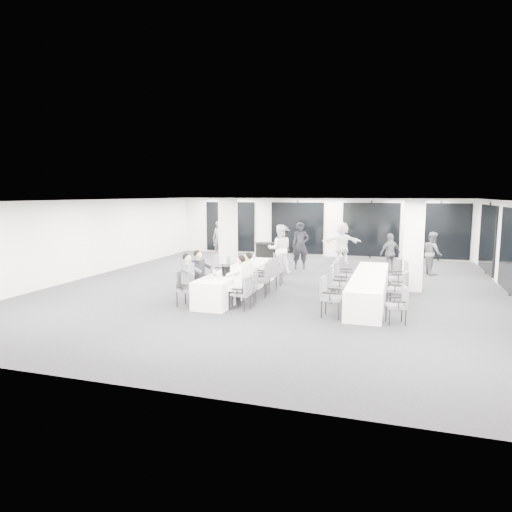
{
  "coord_description": "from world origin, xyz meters",
  "views": [
    {
      "loc": [
        3.76,
        -13.91,
        3.01
      ],
      "look_at": [
        -0.55,
        -0.2,
        1.04
      ],
      "focal_mm": 32.0,
      "sensor_mm": 36.0,
      "label": 1
    }
  ],
  "objects_px": {
    "chair_main_right_near": "(244,291)",
    "standing_guest_g": "(219,236)",
    "standing_guest_b": "(280,246)",
    "standing_guest_c": "(283,241)",
    "chair_side_left_near": "(329,294)",
    "ice_bucket_near": "(226,271)",
    "standing_guest_h": "(433,250)",
    "chair_main_left_fourth": "(221,269)",
    "standing_guest_a": "(300,243)",
    "standing_guest_d": "(390,251)",
    "chair_main_right_fourth": "(269,272)",
    "standing_guest_e": "(408,246)",
    "cocktail_table": "(265,257)",
    "chair_side_right_near": "(400,303)",
    "chair_main_left_mid": "(209,276)",
    "chair_main_right_mid": "(262,277)",
    "chair_main_left_near": "(185,286)",
    "chair_side_right_mid": "(400,287)",
    "banquet_table_side": "(369,288)",
    "chair_side_right_far": "(400,276)",
    "chair_main_right_far": "(277,268)",
    "ice_bucket_far": "(246,260)",
    "banquet_table_main": "(239,281)",
    "chair_side_left_far": "(343,273)",
    "chair_main_left_second": "(196,283)",
    "chair_side_left_mid": "(337,281)",
    "chair_main_left_far": "(232,267)",
    "chair_main_right_second": "(251,286)",
    "standing_guest_f": "(342,240)"
  },
  "relations": [
    {
      "from": "standing_guest_a",
      "to": "standing_guest_h",
      "type": "height_order",
      "value": "standing_guest_a"
    },
    {
      "from": "banquet_table_side",
      "to": "standing_guest_a",
      "type": "bearing_deg",
      "value": 121.36
    },
    {
      "from": "chair_main_left_near",
      "to": "standing_guest_h",
      "type": "distance_m",
      "value": 9.84
    },
    {
      "from": "chair_main_left_fourth",
      "to": "chair_side_right_mid",
      "type": "bearing_deg",
      "value": 74.6
    },
    {
      "from": "standing_guest_a",
      "to": "standing_guest_f",
      "type": "bearing_deg",
      "value": 36.48
    },
    {
      "from": "chair_side_right_near",
      "to": "standing_guest_h",
      "type": "xyz_separation_m",
      "value": [
        1.15,
        7.25,
        0.41
      ]
    },
    {
      "from": "chair_side_left_near",
      "to": "standing_guest_g",
      "type": "distance_m",
      "value": 11.59
    },
    {
      "from": "chair_side_right_far",
      "to": "standing_guest_c",
      "type": "relative_size",
      "value": 0.57
    },
    {
      "from": "standing_guest_a",
      "to": "standing_guest_d",
      "type": "height_order",
      "value": "standing_guest_a"
    },
    {
      "from": "standing_guest_b",
      "to": "standing_guest_c",
      "type": "relative_size",
      "value": 1.16
    },
    {
      "from": "chair_main_right_mid",
      "to": "chair_main_left_near",
      "type": "bearing_deg",
      "value": 124.52
    },
    {
      "from": "standing_guest_c",
      "to": "chair_main_left_fourth",
      "type": "bearing_deg",
      "value": 135.83
    },
    {
      "from": "cocktail_table",
      "to": "chair_main_left_mid",
      "type": "bearing_deg",
      "value": -95.63
    },
    {
      "from": "chair_main_right_mid",
      "to": "ice_bucket_far",
      "type": "xyz_separation_m",
      "value": [
        -0.93,
        1.33,
        0.28
      ]
    },
    {
      "from": "banquet_table_main",
      "to": "standing_guest_h",
      "type": "distance_m",
      "value": 7.86
    },
    {
      "from": "chair_side_left_mid",
      "to": "chair_side_right_near",
      "type": "distance_m",
      "value": 2.36
    },
    {
      "from": "chair_main_left_second",
      "to": "chair_main_right_far",
      "type": "distance_m",
      "value": 3.24
    },
    {
      "from": "cocktail_table",
      "to": "chair_main_left_mid",
      "type": "relative_size",
      "value": 1.22
    },
    {
      "from": "banquet_table_main",
      "to": "chair_side_right_far",
      "type": "xyz_separation_m",
      "value": [
        4.72,
        1.07,
        0.22
      ]
    },
    {
      "from": "chair_side_left_far",
      "to": "standing_guest_e",
      "type": "height_order",
      "value": "standing_guest_e"
    },
    {
      "from": "cocktail_table",
      "to": "ice_bucket_far",
      "type": "xyz_separation_m",
      "value": [
        0.3,
        -3.14,
        0.31
      ]
    },
    {
      "from": "cocktail_table",
      "to": "chair_side_right_near",
      "type": "distance_m",
      "value": 8.01
    },
    {
      "from": "chair_main_right_near",
      "to": "standing_guest_e",
      "type": "distance_m",
      "value": 9.17
    },
    {
      "from": "chair_main_right_mid",
      "to": "ice_bucket_far",
      "type": "distance_m",
      "value": 1.65
    },
    {
      "from": "chair_main_left_second",
      "to": "chair_side_right_far",
      "type": "bearing_deg",
      "value": 120.28
    },
    {
      "from": "chair_main_left_fourth",
      "to": "standing_guest_c",
      "type": "height_order",
      "value": "standing_guest_c"
    },
    {
      "from": "chair_side_left_near",
      "to": "ice_bucket_near",
      "type": "bearing_deg",
      "value": -97.86
    },
    {
      "from": "chair_main_right_mid",
      "to": "ice_bucket_near",
      "type": "bearing_deg",
      "value": 129.6
    },
    {
      "from": "chair_main_right_fourth",
      "to": "chair_side_left_far",
      "type": "relative_size",
      "value": 1.0
    },
    {
      "from": "chair_main_left_far",
      "to": "chair_main_right_second",
      "type": "relative_size",
      "value": 0.99
    },
    {
      "from": "banquet_table_main",
      "to": "chair_main_left_near",
      "type": "xyz_separation_m",
      "value": [
        -0.83,
        -1.99,
        0.17
      ]
    },
    {
      "from": "standing_guest_c",
      "to": "standing_guest_h",
      "type": "height_order",
      "value": "standing_guest_c"
    },
    {
      "from": "chair_main_left_second",
      "to": "standing_guest_d",
      "type": "xyz_separation_m",
      "value": [
        5.17,
        6.37,
        0.36
      ]
    },
    {
      "from": "chair_main_right_fourth",
      "to": "chair_side_left_far",
      "type": "height_order",
      "value": "same"
    },
    {
      "from": "chair_main_right_near",
      "to": "standing_guest_g",
      "type": "relative_size",
      "value": 0.45
    },
    {
      "from": "standing_guest_a",
      "to": "standing_guest_b",
      "type": "bearing_deg",
      "value": -128.98
    },
    {
      "from": "standing_guest_e",
      "to": "standing_guest_f",
      "type": "bearing_deg",
      "value": 68.8
    },
    {
      "from": "chair_main_left_mid",
      "to": "chair_main_right_mid",
      "type": "xyz_separation_m",
      "value": [
        1.67,
        -0.02,
        0.07
      ]
    },
    {
      "from": "chair_main_left_fourth",
      "to": "chair_main_right_far",
      "type": "distance_m",
      "value": 1.88
    },
    {
      "from": "standing_guest_b",
      "to": "standing_guest_h",
      "type": "xyz_separation_m",
      "value": [
        5.54,
        1.46,
        -0.14
      ]
    },
    {
      "from": "chair_side_left_near",
      "to": "standing_guest_c",
      "type": "distance_m",
      "value": 9.24
    },
    {
      "from": "banquet_table_side",
      "to": "standing_guest_c",
      "type": "relative_size",
      "value": 2.74
    },
    {
      "from": "chair_main_left_mid",
      "to": "standing_guest_h",
      "type": "relative_size",
      "value": 0.5
    },
    {
      "from": "chair_main_left_mid",
      "to": "chair_side_right_far",
      "type": "distance_m",
      "value": 5.72
    },
    {
      "from": "chair_main_right_mid",
      "to": "chair_main_right_far",
      "type": "bearing_deg",
      "value": -10.27
    },
    {
      "from": "chair_main_right_near",
      "to": "ice_bucket_near",
      "type": "bearing_deg",
      "value": 57.14
    },
    {
      "from": "chair_main_left_fourth",
      "to": "chair_side_left_mid",
      "type": "relative_size",
      "value": 1.0
    },
    {
      "from": "chair_main_right_fourth",
      "to": "standing_guest_e",
      "type": "relative_size",
      "value": 0.57
    },
    {
      "from": "chair_side_left_near",
      "to": "chair_side_right_far",
      "type": "xyz_separation_m",
      "value": [
        1.68,
        3.01,
        0.02
      ]
    },
    {
      "from": "chair_main_left_fourth",
      "to": "chair_main_right_mid",
      "type": "relative_size",
      "value": 1.01
    }
  ]
}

